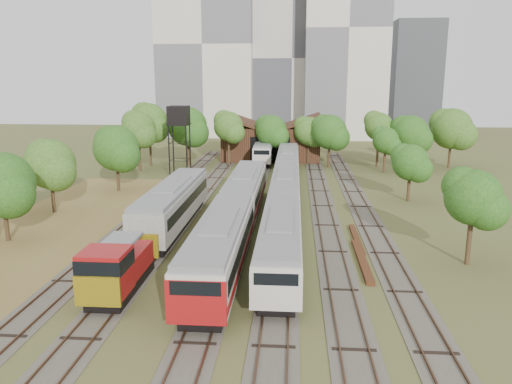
# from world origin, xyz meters

# --- Properties ---
(ground) EXTENTS (240.00, 240.00, 0.00)m
(ground) POSITION_xyz_m (0.00, 0.00, 0.00)
(ground) COLOR #475123
(ground) RESTS_ON ground
(dry_grass_patch) EXTENTS (14.00, 60.00, 0.04)m
(dry_grass_patch) POSITION_xyz_m (-18.00, 8.00, 0.02)
(dry_grass_patch) COLOR brown
(dry_grass_patch) RESTS_ON ground
(tracks) EXTENTS (24.60, 80.00, 0.19)m
(tracks) POSITION_xyz_m (-0.67, 25.00, 0.04)
(tracks) COLOR #4C473D
(tracks) RESTS_ON ground
(railcar_red_set) EXTENTS (3.17, 34.58, 3.93)m
(railcar_red_set) POSITION_xyz_m (-2.00, 13.57, 2.08)
(railcar_red_set) COLOR black
(railcar_red_set) RESTS_ON ground
(railcar_green_set) EXTENTS (2.92, 52.07, 3.62)m
(railcar_green_set) POSITION_xyz_m (2.00, 24.37, 1.91)
(railcar_green_set) COLOR black
(railcar_green_set) RESTS_ON ground
(railcar_rear) EXTENTS (2.83, 16.08, 3.50)m
(railcar_rear) POSITION_xyz_m (-2.00, 54.98, 1.85)
(railcar_rear) COLOR black
(railcar_rear) RESTS_ON ground
(shunter_locomotive) EXTENTS (2.70, 8.10, 3.53)m
(shunter_locomotive) POSITION_xyz_m (-8.00, 1.51, 1.69)
(shunter_locomotive) COLOR black
(shunter_locomotive) RESTS_ON ground
(old_grey_coach) EXTENTS (3.17, 18.00, 3.93)m
(old_grey_coach) POSITION_xyz_m (-8.00, 16.38, 2.14)
(old_grey_coach) COLOR black
(old_grey_coach) RESTS_ON ground
(water_tower) EXTENTS (2.81, 2.81, 9.73)m
(water_tower) POSITION_xyz_m (-12.90, 40.55, 8.19)
(water_tower) COLOR black
(water_tower) RESTS_ON ground
(rail_pile_near) EXTENTS (0.59, 8.85, 0.30)m
(rail_pile_near) POSITION_xyz_m (8.00, 8.47, 0.15)
(rail_pile_near) COLOR #512B17
(rail_pile_near) RESTS_ON ground
(rail_pile_far) EXTENTS (0.48, 7.74, 0.25)m
(rail_pile_far) POSITION_xyz_m (8.20, 13.70, 0.13)
(rail_pile_far) COLOR #512B17
(rail_pile_far) RESTS_ON ground
(maintenance_shed) EXTENTS (16.45, 11.55, 7.58)m
(maintenance_shed) POSITION_xyz_m (-1.00, 57.98, 2.91)
(maintenance_shed) COLOR #351913
(maintenance_shed) RESTS_ON ground
(tree_band_left) EXTENTS (8.24, 58.36, 8.75)m
(tree_band_left) POSITION_xyz_m (-19.97, 16.30, 5.32)
(tree_band_left) COLOR #382616
(tree_band_left) RESTS_ON ground
(tree_band_far) EXTENTS (51.99, 9.09, 9.71)m
(tree_band_far) POSITION_xyz_m (3.66, 50.03, 5.89)
(tree_band_far) COLOR #382616
(tree_band_far) RESTS_ON ground
(tree_band_right) EXTENTS (4.24, 40.95, 7.03)m
(tree_band_right) POSITION_xyz_m (15.67, 26.36, 4.67)
(tree_band_right) COLOR #382616
(tree_band_right) RESTS_ON ground
(tower_left) EXTENTS (22.00, 16.00, 42.00)m
(tower_left) POSITION_xyz_m (-18.00, 95.00, 21.00)
(tower_left) COLOR beige
(tower_left) RESTS_ON ground
(tower_centre) EXTENTS (20.00, 18.00, 36.00)m
(tower_centre) POSITION_xyz_m (2.00, 100.00, 18.00)
(tower_centre) COLOR #BAB4A9
(tower_centre) RESTS_ON ground
(tower_right) EXTENTS (18.00, 16.00, 48.00)m
(tower_right) POSITION_xyz_m (14.00, 92.00, 24.00)
(tower_right) COLOR beige
(tower_right) RESTS_ON ground
(tower_far_right) EXTENTS (12.00, 12.00, 28.00)m
(tower_far_right) POSITION_xyz_m (34.00, 110.00, 14.00)
(tower_far_right) COLOR #3B3D42
(tower_far_right) RESTS_ON ground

